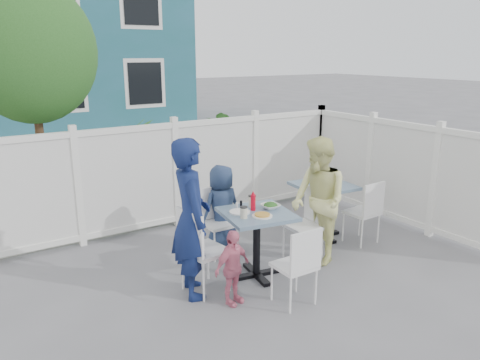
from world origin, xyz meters
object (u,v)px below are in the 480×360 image
boy (222,209)px  toddler (232,268)px  spare_table (323,196)px  woman (318,201)px  chair_near (299,261)px  chair_back (216,216)px  main_table (257,227)px  chair_left (199,245)px  chair_right (309,219)px  man (191,218)px

boy → toddler: size_ratio=1.43×
spare_table → woman: 0.83m
chair_near → woman: 1.22m
spare_table → woman: woman is taller
chair_back → boy: size_ratio=0.75×
main_table → chair_left: bearing=178.9°
spare_table → chair_right: chair_right is taller
toddler → spare_table: bearing=8.5°
main_table → toddler: (-0.57, -0.38, -0.21)m
woman → boy: (-0.85, 0.93, -0.21)m
chair_left → chair_back: bearing=130.8°
man → main_table: bearing=-80.6°
chair_near → toddler: 0.70m
spare_table → chair_right: 0.78m
chair_back → man: bearing=45.4°
spare_table → chair_left: 2.31m
main_table → toddler: toddler is taller
chair_right → boy: 1.15m
spare_table → chair_right: size_ratio=0.88×
toddler → woman: bearing=-1.8°
chair_back → chair_near: size_ratio=1.02×
main_table → chair_left: (-0.75, 0.01, -0.05)m
man → toddler: size_ratio=2.13×
man → woman: bearing=-80.1°
chair_left → man: (-0.07, 0.04, 0.31)m
woman → toddler: 1.56m
spare_table → chair_left: size_ratio=0.83×
toddler → chair_right: bearing=2.9°
boy → spare_table: bearing=159.5°
chair_left → chair_near: 1.09m
man → woman: man is taller
spare_table → man: size_ratio=0.47×
spare_table → chair_near: 1.99m
chair_right → man: 1.71m
chair_right → toddler: bearing=108.6°
chair_near → man: 1.23m
woman → chair_back: bearing=-121.9°
chair_right → spare_table: bearing=-55.0°
spare_table → chair_right: (-0.65, -0.43, -0.08)m
toddler → main_table: bearing=19.0°
chair_left → boy: boy is taller
man → boy: bearing=-33.0°
man → chair_back: bearing=-30.6°
chair_back → boy: bearing=-161.5°
spare_table → boy: 1.50m
main_table → chair_near: chair_near is taller
spare_table → chair_left: chair_left is taller
chair_right → toddler: chair_right is taller
spare_table → boy: bearing=165.0°
chair_near → boy: size_ratio=0.74×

